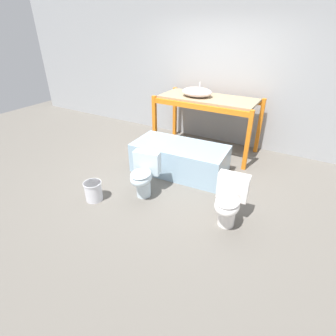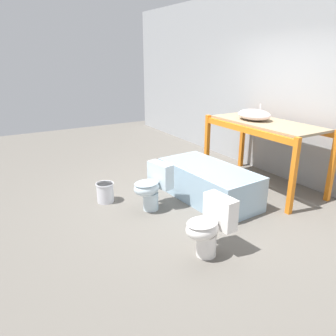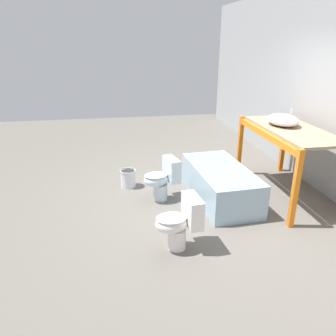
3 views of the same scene
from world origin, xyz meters
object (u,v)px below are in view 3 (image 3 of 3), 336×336
(bathtub_main, at_px, (220,181))
(toilet_far, at_px, (162,178))
(toilet_near, at_px, (180,222))
(bucket_white, at_px, (128,178))
(sink_basin, at_px, (283,120))

(bathtub_main, relative_size, toilet_far, 2.51)
(toilet_far, bearing_deg, bathtub_main, 68.98)
(toilet_near, relative_size, bucket_white, 2.22)
(sink_basin, relative_size, bucket_white, 1.99)
(bathtub_main, height_order, toilet_near, toilet_near)
(toilet_far, bearing_deg, sink_basin, 79.64)
(bathtub_main, distance_m, toilet_near, 1.46)
(sink_basin, distance_m, toilet_far, 2.06)
(toilet_far, xyz_separation_m, bucket_white, (-0.56, -0.49, -0.20))
(bathtub_main, bearing_deg, bucket_white, -120.53)
(toilet_near, relative_size, toilet_far, 1.00)
(bucket_white, bearing_deg, bathtub_main, 62.96)
(toilet_near, bearing_deg, bucket_white, -170.08)
(toilet_far, bearing_deg, bucket_white, -151.07)
(sink_basin, xyz_separation_m, bathtub_main, (0.20, -1.02, -0.87))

